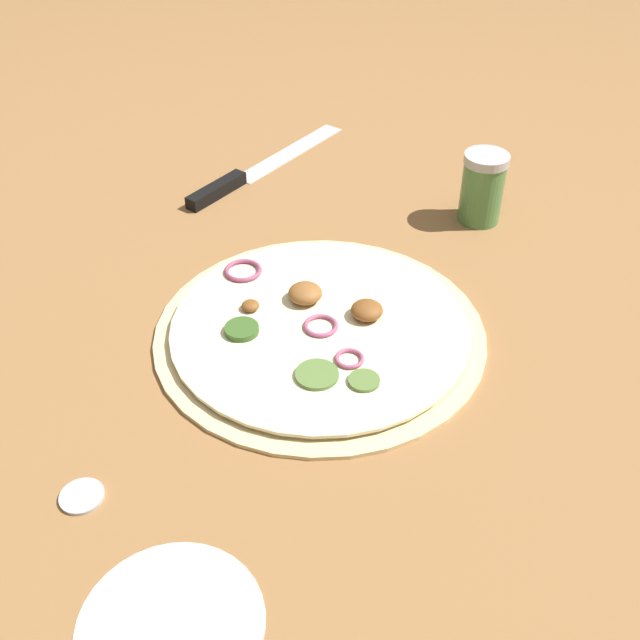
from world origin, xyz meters
name	(u,v)px	position (x,y,z in m)	size (l,w,h in m)	color
ground_plane	(320,334)	(0.00, 0.00, 0.00)	(3.00, 3.00, 0.00)	olive
pizza	(319,328)	(0.00, 0.00, 0.01)	(0.37, 0.37, 0.03)	beige
knife	(242,177)	(0.37, 0.06, 0.01)	(0.26, 0.26, 0.02)	silver
spice_jar	(482,188)	(0.21, -0.25, 0.05)	(0.06, 0.06, 0.10)	#4C7F42
loose_cap	(81,495)	(-0.19, 0.24, 0.00)	(0.04, 0.04, 0.01)	#B2B2B7
flour_patch	(171,624)	(-0.32, 0.16, 0.00)	(0.14, 0.14, 0.00)	white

